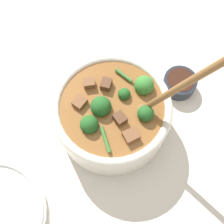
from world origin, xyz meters
TOP-DOWN VIEW (x-y plane):
  - ground_plane at (0.00, 0.00)m, footprint 4.00×4.00m
  - stew_bowl at (0.00, -0.00)m, footprint 0.23×0.25m
  - condiment_bowl at (0.17, -0.04)m, footprint 0.07×0.07m

SIDE VIEW (x-z plane):
  - ground_plane at x=0.00m, z-range 0.00..0.00m
  - condiment_bowl at x=0.17m, z-range 0.00..0.03m
  - stew_bowl at x=0.00m, z-range -0.09..0.21m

